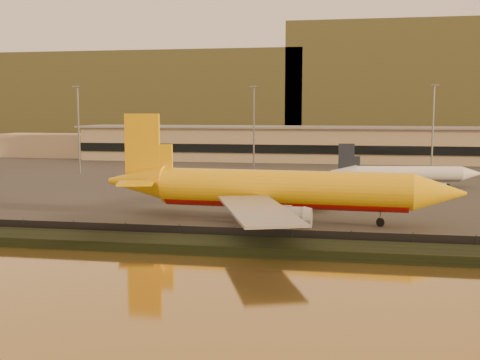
{
  "coord_description": "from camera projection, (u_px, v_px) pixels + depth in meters",
  "views": [
    {
      "loc": [
        17.41,
        -93.84,
        18.69
      ],
      "look_at": [
        -1.78,
        12.0,
        6.13
      ],
      "focal_mm": 45.0,
      "sensor_mm": 36.0,
      "label": 1
    }
  ],
  "objects": [
    {
      "name": "gse_vehicle_yellow",
      "position": [
        335.0,
        201.0,
        116.76
      ],
      "size": [
        4.74,
        3.5,
        1.95
      ],
      "primitive_type": "cube",
      "rotation": [
        0.0,
        0.0,
        -0.41
      ],
      "color": "yellow",
      "rests_on": "tarmac"
    },
    {
      "name": "embankment",
      "position": [
        214.0,
        245.0,
        80.27
      ],
      "size": [
        320.0,
        7.0,
        1.4
      ],
      "primitive_type": "cube",
      "color": "black",
      "rests_on": "ground"
    },
    {
      "name": "terminal_building",
      "position": [
        261.0,
        144.0,
        221.52
      ],
      "size": [
        202.0,
        25.0,
        12.6
      ],
      "color": "tan",
      "rests_on": "tarmac"
    },
    {
      "name": "distant_hills",
      "position": [
        296.0,
        92.0,
        429.29
      ],
      "size": [
        470.0,
        160.0,
        70.0
      ],
      "color": "brown",
      "rests_on": "ground"
    },
    {
      "name": "apron_light_masts",
      "position": [
        340.0,
        121.0,
        165.79
      ],
      "size": [
        152.2,
        12.2,
        25.4
      ],
      "color": "slate",
      "rests_on": "tarmac"
    },
    {
      "name": "gse_vehicle_white",
      "position": [
        192.0,
        192.0,
        130.31
      ],
      "size": [
        3.7,
        2.35,
        1.54
      ],
      "primitive_type": "cube",
      "rotation": [
        0.0,
        0.0,
        0.25
      ],
      "color": "white",
      "rests_on": "tarmac"
    },
    {
      "name": "tarmac",
      "position": [
        292.0,
        169.0,
        189.8
      ],
      "size": [
        320.0,
        220.0,
        0.2
      ],
      "primitive_type": "cube",
      "color": "#2D2D2D",
      "rests_on": "ground"
    },
    {
      "name": "dhl_cargo_jet",
      "position": [
        277.0,
        190.0,
        99.31
      ],
      "size": [
        59.81,
        58.6,
        17.88
      ],
      "rotation": [
        0.0,
        0.0,
        -0.05
      ],
      "color": "yellow",
      "rests_on": "tarmac"
    },
    {
      "name": "ground",
      "position": [
        238.0,
        226.0,
        96.97
      ],
      "size": [
        900.0,
        900.0,
        0.0
      ],
      "primitive_type": "plane",
      "color": "black",
      "rests_on": "ground"
    },
    {
      "name": "perimeter_fence",
      "position": [
        221.0,
        235.0,
        84.11
      ],
      "size": [
        300.0,
        0.05,
        2.2
      ],
      "primitive_type": "cube",
      "color": "black",
      "rests_on": "tarmac"
    },
    {
      "name": "white_narrowbody_jet",
      "position": [
        406.0,
        174.0,
        144.93
      ],
      "size": [
        36.36,
        35.2,
        10.45
      ],
      "rotation": [
        0.0,
        0.0,
        0.13
      ],
      "color": "white",
      "rests_on": "tarmac"
    }
  ]
}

